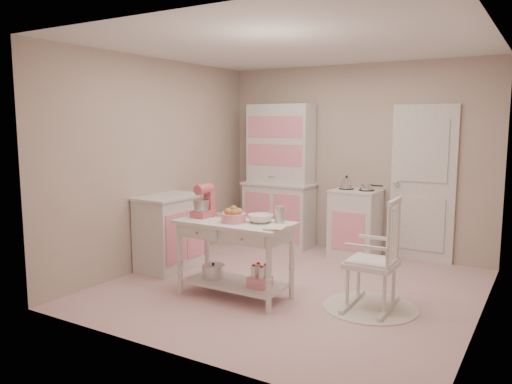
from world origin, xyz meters
TOP-DOWN VIEW (x-y plane):
  - room_shell at (0.00, 0.00)m, footprint 3.84×3.84m
  - door at (0.95, 1.87)m, footprint 0.82×0.05m
  - hutch at (-1.06, 1.66)m, footprint 1.06×0.50m
  - stove at (0.14, 1.61)m, footprint 0.62×0.57m
  - base_cabinet at (-1.63, -0.12)m, footprint 0.54×0.84m
  - lace_rug at (0.94, -0.14)m, footprint 0.92×0.92m
  - rocking_chair at (0.94, -0.14)m, footprint 0.50×0.73m
  - work_table at (-0.38, -0.54)m, footprint 1.20×0.60m
  - stand_mixer at (-0.80, -0.52)m, footprint 0.21×0.28m
  - cookie_tray at (-0.53, -0.36)m, footprint 0.34×0.24m
  - bread_basket at (-0.36, -0.59)m, footprint 0.25×0.25m
  - mixing_bowl at (-0.12, -0.46)m, footprint 0.26×0.26m
  - metal_pitcher at (0.06, -0.38)m, footprint 0.10×0.10m
  - recipe_book at (0.07, -0.66)m, footprint 0.23×0.28m

SIDE VIEW (x-z plane):
  - lace_rug at x=0.94m, z-range 0.00..0.01m
  - work_table at x=-0.38m, z-range 0.00..0.80m
  - stove at x=0.14m, z-range 0.00..0.92m
  - base_cabinet at x=-1.63m, z-range 0.00..0.92m
  - rocking_chair at x=0.94m, z-range 0.00..1.10m
  - cookie_tray at x=-0.53m, z-range 0.80..0.82m
  - recipe_book at x=0.07m, z-range 0.80..0.82m
  - mixing_bowl at x=-0.12m, z-range 0.80..0.88m
  - bread_basket at x=-0.36m, z-range 0.80..0.89m
  - metal_pitcher at x=0.06m, z-range 0.80..0.97m
  - stand_mixer at x=-0.80m, z-range 0.80..1.14m
  - door at x=0.95m, z-range 0.00..2.04m
  - hutch at x=-1.06m, z-range 0.00..2.08m
  - room_shell at x=0.00m, z-range 0.34..2.96m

